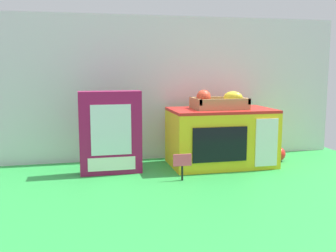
{
  "coord_description": "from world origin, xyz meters",
  "views": [
    {
      "loc": [
        -0.42,
        -1.6,
        0.42
      ],
      "look_at": [
        -0.06,
        -0.02,
        0.18
      ],
      "focal_mm": 42.68,
      "sensor_mm": 36.0,
      "label": 1
    }
  ],
  "objects_px": {
    "food_groups_crate": "(219,103)",
    "cookie_set_box": "(110,133)",
    "loose_toy_apple": "(278,154)",
    "toy_microwave": "(221,137)",
    "price_sign": "(182,163)"
  },
  "relations": [
    {
      "from": "cookie_set_box",
      "to": "food_groups_crate",
      "type": "bearing_deg",
      "value": 3.45
    },
    {
      "from": "food_groups_crate",
      "to": "price_sign",
      "type": "relative_size",
      "value": 2.2
    },
    {
      "from": "cookie_set_box",
      "to": "price_sign",
      "type": "height_order",
      "value": "cookie_set_box"
    },
    {
      "from": "food_groups_crate",
      "to": "cookie_set_box",
      "type": "height_order",
      "value": "same"
    },
    {
      "from": "toy_microwave",
      "to": "food_groups_crate",
      "type": "relative_size",
      "value": 1.97
    },
    {
      "from": "cookie_set_box",
      "to": "loose_toy_apple",
      "type": "height_order",
      "value": "cookie_set_box"
    },
    {
      "from": "food_groups_crate",
      "to": "loose_toy_apple",
      "type": "bearing_deg",
      "value": 2.77
    },
    {
      "from": "price_sign",
      "to": "loose_toy_apple",
      "type": "relative_size",
      "value": 1.57
    },
    {
      "from": "food_groups_crate",
      "to": "loose_toy_apple",
      "type": "height_order",
      "value": "food_groups_crate"
    },
    {
      "from": "cookie_set_box",
      "to": "loose_toy_apple",
      "type": "distance_m",
      "value": 0.76
    },
    {
      "from": "toy_microwave",
      "to": "cookie_set_box",
      "type": "bearing_deg",
      "value": -176.22
    },
    {
      "from": "food_groups_crate",
      "to": "cookie_set_box",
      "type": "bearing_deg",
      "value": -176.55
    },
    {
      "from": "cookie_set_box",
      "to": "price_sign",
      "type": "distance_m",
      "value": 0.31
    },
    {
      "from": "toy_microwave",
      "to": "price_sign",
      "type": "relative_size",
      "value": 4.33
    },
    {
      "from": "loose_toy_apple",
      "to": "cookie_set_box",
      "type": "bearing_deg",
      "value": -176.81
    }
  ]
}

